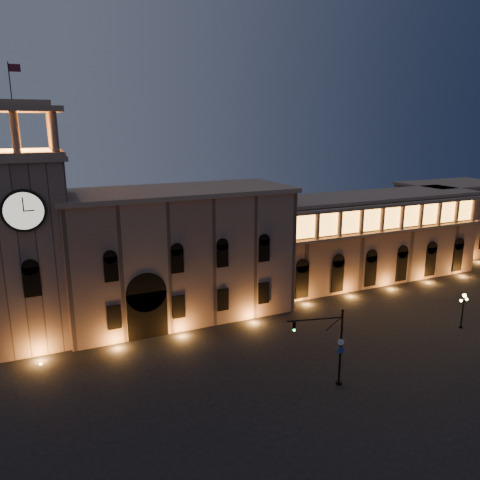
{
  "coord_description": "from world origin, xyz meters",
  "views": [
    {
      "loc": [
        -19.61,
        -37.56,
        25.97
      ],
      "look_at": [
        4.51,
        16.0,
        11.31
      ],
      "focal_mm": 35.0,
      "sensor_mm": 36.0,
      "label": 1
    }
  ],
  "objects": [
    {
      "name": "traffic_light",
      "position": [
        6.28,
        -2.3,
        4.31
      ],
      "size": [
        5.85,
        1.72,
        8.21
      ],
      "rotation": [
        0.0,
        0.0,
        -0.24
      ],
      "color": "black",
      "rests_on": "ground"
    },
    {
      "name": "street_lamp_near",
      "position": [
        30.0,
        2.18,
        2.81
      ],
      "size": [
        1.63,
        0.48,
        4.71
      ],
      "rotation": [
        0.0,
        0.0,
        0.08
      ],
      "color": "black",
      "rests_on": "ground"
    },
    {
      "name": "colonnade_wing",
      "position": [
        32.0,
        23.92,
        7.33
      ],
      "size": [
        40.6,
        11.5,
        14.5
      ],
      "color": "brown",
      "rests_on": "ground"
    },
    {
      "name": "secondary_building",
      "position": [
        58.0,
        30.0,
        7.0
      ],
      "size": [
        20.0,
        12.0,
        14.0
      ],
      "primitive_type": "cube",
      "color": "brown",
      "rests_on": "ground"
    },
    {
      "name": "ground",
      "position": [
        0.0,
        0.0,
        0.0
      ],
      "size": [
        160.0,
        160.0,
        0.0
      ],
      "primitive_type": "plane",
      "color": "black",
      "rests_on": "ground"
    },
    {
      "name": "clock_tower",
      "position": [
        -20.5,
        20.98,
        12.5
      ],
      "size": [
        9.8,
        9.8,
        32.4
      ],
      "color": "#795D4F",
      "rests_on": "ground"
    },
    {
      "name": "government_building",
      "position": [
        -2.08,
        21.93,
        8.77
      ],
      "size": [
        30.8,
        12.8,
        17.6
      ],
      "color": "#795D4F",
      "rests_on": "ground"
    }
  ]
}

